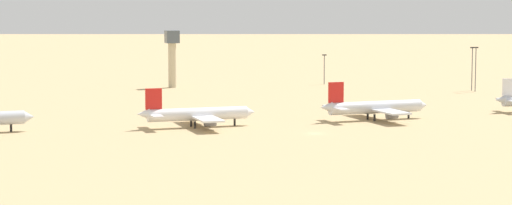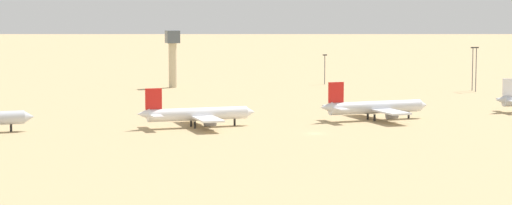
% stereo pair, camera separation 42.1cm
% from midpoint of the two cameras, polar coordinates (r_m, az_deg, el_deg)
% --- Properties ---
extents(ground, '(4000.00, 4000.00, 0.00)m').
position_cam_midpoint_polar(ground, '(256.55, 3.42, -1.82)').
color(ground, tan).
extents(parked_jet_red_3, '(33.67, 28.17, 11.16)m').
position_cam_midpoint_polar(parked_jet_red_3, '(268.46, -3.56, -0.69)').
color(parked_jet_red_3, white).
rests_on(parked_jet_red_3, ground).
extents(parked_jet_red_4, '(34.93, 29.35, 11.54)m').
position_cam_midpoint_polar(parked_jet_red_4, '(286.05, 6.91, -0.28)').
color(parked_jet_red_4, silver).
rests_on(parked_jet_red_4, ground).
extents(control_tower, '(5.20, 5.20, 22.91)m').
position_cam_midpoint_polar(control_tower, '(390.83, -4.97, 2.90)').
color(control_tower, '#C6B793').
rests_on(control_tower, ground).
extents(light_pole_west, '(1.80, 0.50, 16.96)m').
position_cam_midpoint_polar(light_pole_west, '(385.54, 12.53, 2.12)').
color(light_pole_west, '#59595E').
rests_on(light_pole_west, ground).
extents(light_pole_mid, '(1.80, 0.50, 17.21)m').
position_cam_midpoint_polar(light_pole_mid, '(381.05, 12.72, 2.09)').
color(light_pole_mid, '#59595E').
rests_on(light_pole_mid, ground).
extents(light_pole_east, '(1.80, 0.50, 12.51)m').
position_cam_midpoint_polar(light_pole_east, '(405.71, 3.99, 2.11)').
color(light_pole_east, '#59595E').
rests_on(light_pole_east, ground).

